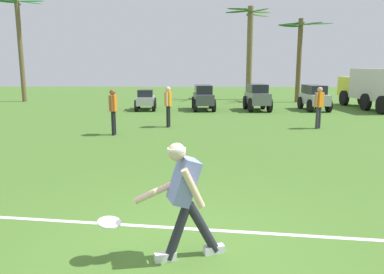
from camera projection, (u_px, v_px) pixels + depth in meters
The scene contains 15 objects.
ground_plane at pixel (182, 249), 4.77m from camera, with size 80.00×80.00×0.00m, color #466E29.
field_line_paint at pixel (184, 228), 5.37m from camera, with size 19.47×0.09×0.01m, color white.
frisbee_thrower at pixel (184, 195), 4.41m from camera, with size 1.11×0.48×1.43m.
frisbee_in_flight at pixel (109, 222), 4.40m from camera, with size 0.38×0.38×0.07m.
teammate_near_sideline at pixel (113, 107), 12.63m from camera, with size 0.20×0.49×1.56m.
teammate_midfield at pixel (168, 103), 14.31m from camera, with size 0.25×0.50×1.56m.
teammate_deep at pixel (319, 104), 13.94m from camera, with size 0.39×0.40×1.56m.
parked_car_slot_a at pixel (146, 99), 20.20m from camera, with size 1.29×2.28×1.10m.
parked_car_slot_b at pixel (203, 97), 20.13m from camera, with size 1.32×2.47×1.34m.
parked_car_slot_c at pixel (257, 97), 19.87m from camera, with size 1.30×2.41×1.40m.
parked_car_slot_d at pixel (314, 97), 20.00m from camera, with size 1.24×2.44×1.34m.
box_truck at pixel (372, 87), 20.42m from camera, with size 1.77×5.97×2.20m.
palm_tree_far_left at pixel (20, 38), 24.44m from camera, with size 3.54×3.73×6.84m.
palm_tree_left_of_centre at pixel (250, 46), 26.08m from camera, with size 3.29×3.54×6.40m.
palm_tree_right_of_centre at pixel (300, 50), 24.12m from camera, with size 3.69×3.41×5.34m.
Camera 1 is at (0.27, -4.42, 2.28)m, focal length 35.00 mm.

